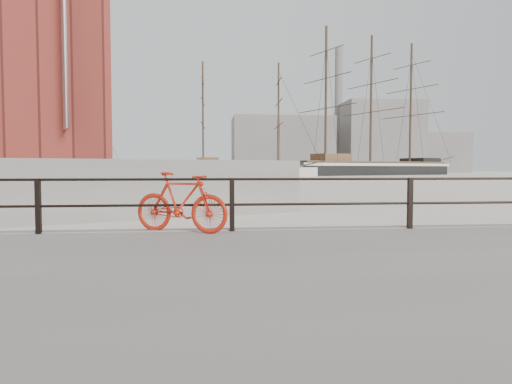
# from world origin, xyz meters

# --- Properties ---
(ground) EXTENTS (400.00, 400.00, 0.00)m
(ground) POSITION_xyz_m (0.00, 0.00, 0.00)
(ground) COLOR white
(ground) RESTS_ON ground
(guardrail) EXTENTS (28.00, 0.10, 1.00)m
(guardrail) POSITION_xyz_m (0.00, -0.15, 0.85)
(guardrail) COLOR black
(guardrail) RESTS_ON promenade
(bicycle) EXTENTS (1.80, 1.03, 1.12)m
(bicycle) POSITION_xyz_m (-4.44, -0.25, 0.91)
(bicycle) COLOR #B31D0B
(bicycle) RESTS_ON promenade
(barque_black) EXTENTS (58.72, 40.34, 32.07)m
(barque_black) POSITION_xyz_m (31.80, 89.36, 0.00)
(barque_black) COLOR black
(barque_black) RESTS_ON ground
(schooner_mid) EXTENTS (30.96, 14.04, 21.79)m
(schooner_mid) POSITION_xyz_m (2.05, 75.32, 0.00)
(schooner_mid) COLOR beige
(schooner_mid) RESTS_ON ground
(schooner_left) EXTENTS (27.50, 18.19, 19.11)m
(schooner_left) POSITION_xyz_m (-31.85, 73.57, 0.00)
(schooner_left) COLOR white
(schooner_left) RESTS_ON ground
(workboat_far) EXTENTS (12.20, 5.63, 7.00)m
(workboat_far) POSITION_xyz_m (-26.09, 46.11, 0.00)
(workboat_far) COLOR black
(workboat_far) RESTS_ON ground
(industrial_west) EXTENTS (32.00, 18.00, 18.00)m
(industrial_west) POSITION_xyz_m (20.00, 140.00, 9.00)
(industrial_west) COLOR gray
(industrial_west) RESTS_ON ground
(industrial_mid) EXTENTS (26.00, 20.00, 24.00)m
(industrial_mid) POSITION_xyz_m (55.00, 145.00, 12.00)
(industrial_mid) COLOR gray
(industrial_mid) RESTS_ON ground
(industrial_east) EXTENTS (20.00, 16.00, 14.00)m
(industrial_east) POSITION_xyz_m (78.00, 150.00, 7.00)
(industrial_east) COLOR gray
(industrial_east) RESTS_ON ground
(smokestack) EXTENTS (2.80, 2.80, 44.00)m
(smokestack) POSITION_xyz_m (42.00, 150.00, 22.00)
(smokestack) COLOR gray
(smokestack) RESTS_ON ground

